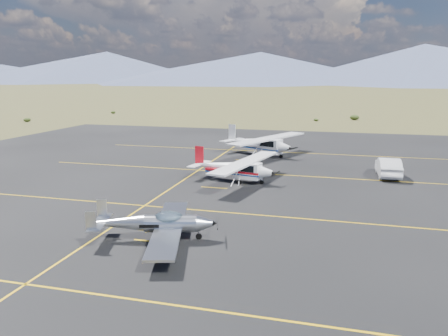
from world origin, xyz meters
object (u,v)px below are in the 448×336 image
at_px(sedan, 388,167).
at_px(aircraft_plain, 259,143).
at_px(aircraft_low_wing, 156,223).
at_px(aircraft_cessna, 234,167).

bearing_deg(sedan, aircraft_plain, -31.35).
relative_size(aircraft_low_wing, aircraft_cessna, 0.83).
distance_m(aircraft_low_wing, aircraft_plain, 24.84).
bearing_deg(aircraft_cessna, aircraft_low_wing, -81.48).
xyz_separation_m(aircraft_low_wing, aircraft_plain, (0.63, 24.83, 0.43)).
relative_size(aircraft_low_wing, aircraft_plain, 0.75).
height_order(aircraft_low_wing, sedan, aircraft_low_wing).
bearing_deg(aircraft_low_wing, sedan, 39.02).
bearing_deg(aircraft_cessna, aircraft_plain, 102.79).
bearing_deg(sedan, aircraft_low_wing, 53.40).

